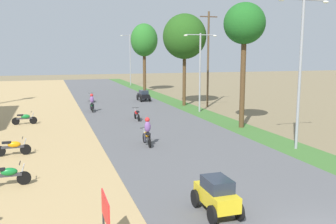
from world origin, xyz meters
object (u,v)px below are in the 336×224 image
(street_signboard, at_px, (106,212))
(streetlamp_far, at_px, (130,56))
(motorbike_ahead_second, at_px, (137,114))
(parked_motorbike_third, at_px, (25,118))
(motorbike_ahead_third, at_px, (92,103))
(streetlamp_near, at_px, (300,64))
(parked_motorbike_second, at_px, (13,146))
(streetlamp_mid, at_px, (200,66))
(median_tree_second, at_px, (185,37))
(median_tree_third, at_px, (144,40))
(car_sedan_black, at_px, (144,95))
(median_tree_nearest, at_px, (244,25))
(parked_motorbike_nearest, at_px, (8,174))
(car_hatchback_yellow, at_px, (216,194))
(motorbike_ahead_fourth, at_px, (92,97))
(utility_pole_near, at_px, (208,58))
(motorbike_foreground_rider, at_px, (147,132))

(street_signboard, distance_m, streetlamp_far, 53.16)
(street_signboard, distance_m, motorbike_ahead_second, 19.71)
(parked_motorbike_third, height_order, motorbike_ahead_third, motorbike_ahead_third)
(streetlamp_near, bearing_deg, motorbike_ahead_second, 119.57)
(parked_motorbike_second, height_order, parked_motorbike_third, same)
(parked_motorbike_third, bearing_deg, streetlamp_mid, 6.78)
(street_signboard, height_order, median_tree_second, median_tree_second)
(median_tree_third, height_order, streetlamp_near, median_tree_third)
(parked_motorbike_second, distance_m, motorbike_ahead_second, 11.77)
(motorbike_ahead_third, bearing_deg, car_sedan_black, 43.63)
(median_tree_nearest, height_order, median_tree_third, median_tree_third)
(parked_motorbike_nearest, xyz_separation_m, car_hatchback_yellow, (6.83, -4.91, 0.19))
(parked_motorbike_nearest, distance_m, median_tree_nearest, 18.08)
(street_signboard, distance_m, motorbike_ahead_fourth, 31.57)
(median_tree_nearest, height_order, streetlamp_near, median_tree_nearest)
(parked_motorbike_nearest, xyz_separation_m, utility_pole_near, (16.85, 18.59, 4.33))
(motorbike_ahead_third, bearing_deg, streetlamp_far, 70.92)
(median_tree_nearest, xyz_separation_m, median_tree_third, (-0.24, 27.50, -0.13))
(median_tree_second, distance_m, streetlamp_near, 18.45)
(parked_motorbike_third, bearing_deg, utility_pole_near, 15.68)
(parked_motorbike_second, bearing_deg, motorbike_ahead_fourth, 73.09)
(parked_motorbike_second, bearing_deg, streetlamp_near, -12.26)
(median_tree_third, bearing_deg, parked_motorbike_third, -124.28)
(median_tree_second, bearing_deg, median_tree_nearest, -90.03)
(parked_motorbike_third, height_order, streetlamp_mid, streetlamp_mid)
(median_tree_third, distance_m, streetlamp_mid, 20.03)
(parked_motorbike_second, relative_size, motorbike_foreground_rider, 1.00)
(parked_motorbike_second, distance_m, median_tree_nearest, 16.73)
(utility_pole_near, bearing_deg, median_tree_third, 97.70)
(parked_motorbike_nearest, bearing_deg, car_hatchback_yellow, -35.68)
(streetlamp_near, distance_m, utility_pole_near, 17.17)
(median_tree_third, height_order, motorbike_foreground_rider, median_tree_third)
(median_tree_second, bearing_deg, parked_motorbike_second, -134.89)
(streetlamp_far, xyz_separation_m, motorbike_ahead_second, (-6.48, -32.71, -4.28))
(streetlamp_near, bearing_deg, car_sedan_black, 97.52)
(streetlamp_near, bearing_deg, car_hatchback_yellow, -140.83)
(motorbike_foreground_rider, distance_m, motorbike_ahead_second, 8.35)
(motorbike_ahead_second, bearing_deg, streetlamp_near, -60.43)
(parked_motorbike_second, distance_m, median_tree_third, 34.61)
(streetlamp_far, bearing_deg, utility_pole_near, -85.57)
(streetlamp_near, bearing_deg, streetlamp_far, 90.00)
(car_sedan_black, xyz_separation_m, motorbike_ahead_third, (-6.37, -6.07, 0.11))
(streetlamp_mid, distance_m, streetlamp_far, 30.11)
(street_signboard, xyz_separation_m, median_tree_second, (11.79, 25.89, 5.87))
(streetlamp_mid, relative_size, motorbike_ahead_fourth, 3.92)
(parked_motorbike_second, relative_size, parked_motorbike_third, 1.00)
(parked_motorbike_nearest, bearing_deg, parked_motorbike_third, 90.54)
(street_signboard, relative_size, streetlamp_near, 0.18)
(parked_motorbike_third, relative_size, street_signboard, 1.20)
(median_tree_third, bearing_deg, motorbike_ahead_fourth, -130.38)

